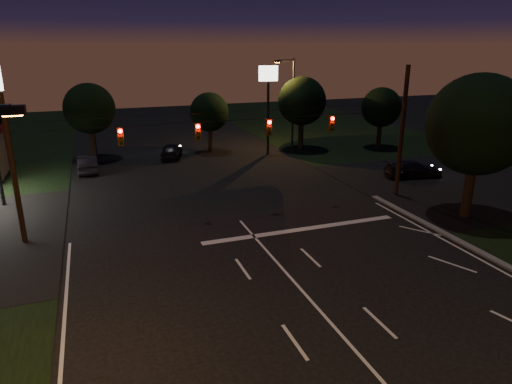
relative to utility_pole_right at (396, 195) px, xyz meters
name	(u,v)px	position (x,y,z in m)	size (l,w,h in m)	color
ground	(368,365)	(-12.00, -15.00, 0.00)	(140.00, 140.00, 0.00)	black
cross_street_right	(473,181)	(8.00, 1.00, 0.00)	(20.00, 16.00, 0.02)	black
stop_bar	(302,229)	(-9.00, -3.50, 0.01)	(12.00, 0.50, 0.01)	silver
utility_pole_right	(396,195)	(0.00, 0.00, 0.00)	(0.30, 0.30, 9.00)	black
utility_pole_left	(25,242)	(-24.00, 0.00, 0.00)	(0.28, 0.28, 8.00)	black
signal_span	(234,129)	(-12.00, -0.04, 5.50)	(24.00, 0.40, 1.56)	black
pole_sign_right	(268,89)	(-4.00, 15.00, 6.24)	(1.80, 0.30, 8.40)	black
street_light_right_far	(291,97)	(-0.76, 17.00, 5.24)	(2.20, 0.35, 9.00)	black
tree_right_near	(476,126)	(1.53, -4.83, 5.68)	(6.00, 6.00, 8.76)	black
tree_far_b	(90,109)	(-19.98, 19.13, 4.61)	(4.60, 4.60, 6.98)	black
tree_far_c	(209,113)	(-8.98, 18.10, 3.90)	(3.80, 3.80, 5.86)	black
tree_far_d	(301,102)	(0.02, 16.13, 4.83)	(4.80, 4.80, 7.30)	black
tree_far_e	(381,108)	(8.02, 14.11, 4.11)	(4.00, 4.00, 6.18)	black
car_oncoming_a	(171,151)	(-13.12, 16.70, 0.71)	(1.68, 4.16, 1.42)	black
car_oncoming_b	(87,163)	(-20.64, 14.06, 0.74)	(1.56, 4.48, 1.48)	black
car_cross	(413,169)	(4.13, 3.42, 0.68)	(1.90, 4.68, 1.36)	black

